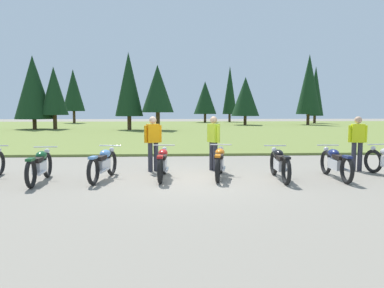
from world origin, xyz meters
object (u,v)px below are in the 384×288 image
object	(u,v)px
motorcycle_british_green	(40,166)
motorcycle_orange	(220,162)
motorcycle_navy	(336,163)
rider_checking_bike	(153,140)
rider_with_back_turned	(214,140)
motorcycle_black	(280,163)
motorcycle_red	(163,163)
motorcycle_sky_blue	(103,163)
rider_in_hivis_vest	(357,140)

from	to	relation	value
motorcycle_british_green	motorcycle_orange	bearing A→B (deg)	4.92
motorcycle_british_green	motorcycle_navy	bearing A→B (deg)	0.51
rider_checking_bike	rider_with_back_turned	xyz separation A→B (m)	(1.85, 0.04, 0.00)
motorcycle_black	rider_checking_bike	size ratio (longest dim) A/B	1.26
motorcycle_red	rider_with_back_turned	bearing A→B (deg)	39.33
motorcycle_british_green	rider_checking_bike	xyz separation A→B (m)	(2.82, 1.55, 0.51)
motorcycle_sky_blue	motorcycle_british_green	bearing A→B (deg)	-169.97
motorcycle_sky_blue	rider_checking_bike	world-z (taller)	rider_checking_bike
motorcycle_black	rider_checking_bike	world-z (taller)	rider_checking_bike
rider_in_hivis_vest	motorcycle_sky_blue	bearing A→B (deg)	-172.51
motorcycle_red	motorcycle_navy	world-z (taller)	same
motorcycle_red	rider_checking_bike	distance (m)	1.36
motorcycle_british_green	motorcycle_navy	world-z (taller)	same
motorcycle_sky_blue	motorcycle_navy	world-z (taller)	same
motorcycle_british_green	motorcycle_sky_blue	distance (m)	1.59
motorcycle_sky_blue	motorcycle_black	world-z (taller)	same
rider_in_hivis_vest	motorcycle_navy	bearing A→B (deg)	-135.52
motorcycle_navy	rider_checking_bike	bearing A→B (deg)	163.48
rider_in_hivis_vest	motorcycle_british_green	bearing A→B (deg)	-172.07
motorcycle_red	rider_checking_bike	bearing A→B (deg)	104.57
motorcycle_navy	rider_in_hivis_vest	distance (m)	1.77
motorcycle_sky_blue	rider_in_hivis_vest	distance (m)	7.56
motorcycle_orange	rider_checking_bike	xyz separation A→B (m)	(-1.88, 1.15, 0.51)
motorcycle_british_green	motorcycle_black	size ratio (longest dim) A/B	1.00
motorcycle_red	motorcycle_orange	size ratio (longest dim) A/B	1.01
rider_in_hivis_vest	motorcycle_red	bearing A→B (deg)	-171.08
motorcycle_sky_blue	rider_checking_bike	size ratio (longest dim) A/B	1.25
motorcycle_black	rider_with_back_turned	bearing A→B (deg)	135.55
motorcycle_red	motorcycle_orange	bearing A→B (deg)	2.59
motorcycle_black	rider_with_back_turned	world-z (taller)	rider_with_back_turned
motorcycle_navy	rider_in_hivis_vest	xyz separation A→B (m)	(1.21, 1.19, 0.51)
motorcycle_red	motorcycle_sky_blue	bearing A→B (deg)	-177.90
motorcycle_orange	motorcycle_red	bearing A→B (deg)	-177.41
motorcycle_red	motorcycle_navy	bearing A→B (deg)	-3.24
motorcycle_orange	motorcycle_black	distance (m)	1.61
motorcycle_british_green	rider_with_back_turned	size ratio (longest dim) A/B	1.26
rider_in_hivis_vest	rider_with_back_turned	xyz separation A→B (m)	(-4.37, 0.33, 0.00)
motorcycle_orange	rider_with_back_turned	size ratio (longest dim) A/B	1.25
motorcycle_red	motorcycle_black	xyz separation A→B (m)	(3.13, -0.31, 0.00)
motorcycle_british_green	motorcycle_red	xyz separation A→B (m)	(3.14, 0.33, 0.00)
motorcycle_navy	motorcycle_british_green	bearing A→B (deg)	-179.49
motorcycle_black	motorcycle_navy	world-z (taller)	same
motorcycle_black	rider_checking_bike	bearing A→B (deg)	156.02
motorcycle_british_green	motorcycle_navy	distance (m)	7.83
motorcycle_british_green	motorcycle_red	bearing A→B (deg)	6.07
rider_in_hivis_vest	rider_checking_bike	world-z (taller)	same
rider_in_hivis_vest	rider_checking_bike	size ratio (longest dim) A/B	1.00
motorcycle_orange	rider_with_back_turned	bearing A→B (deg)	91.56
motorcycle_sky_blue	motorcycle_black	bearing A→B (deg)	-3.11
motorcycle_british_green	rider_with_back_turned	distance (m)	4.96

